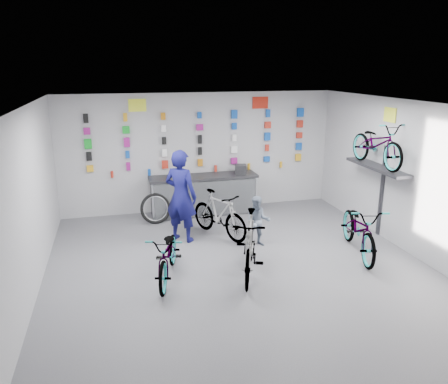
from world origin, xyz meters
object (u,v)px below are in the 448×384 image
object	(u,v)px
bike_left	(168,255)
bike_right	(359,229)
customer	(258,221)
bike_service	(219,214)
counter	(204,195)
clerk	(181,196)
bike_center	(250,245)

from	to	relation	value
bike_left	bike_right	world-z (taller)	bike_right
bike_left	customer	xyz separation A→B (m)	(1.98, 1.02, 0.08)
bike_left	bike_service	size ratio (longest dim) A/B	1.02
counter	bike_right	size ratio (longest dim) A/B	1.34
customer	bike_service	bearing A→B (deg)	145.66
bike_left	clerk	distance (m)	1.86
bike_service	bike_center	bearing A→B (deg)	-115.79
bike_center	customer	size ratio (longest dim) A/B	1.78
counter	clerk	world-z (taller)	clerk
bike_center	clerk	size ratio (longest dim) A/B	0.96
bike_left	bike_service	distance (m)	2.19
bike_right	bike_service	xyz separation A→B (m)	(-2.47, 1.59, -0.02)
counter	bike_center	xyz separation A→B (m)	(0.10, -3.50, 0.09)
bike_service	counter	bearing A→B (deg)	62.42
bike_left	bike_center	distance (m)	1.44
counter	clerk	distance (m)	1.85
counter	clerk	xyz separation A→B (m)	(-0.82, -1.58, 0.51)
bike_right	customer	xyz separation A→B (m)	(-1.82, 0.88, 0.01)
customer	bike_center	bearing A→B (deg)	-101.18
bike_left	bike_service	world-z (taller)	bike_service
bike_right	bike_service	distance (m)	2.94
bike_center	clerk	xyz separation A→B (m)	(-0.92, 1.91, 0.42)
clerk	customer	size ratio (longest dim) A/B	1.85
counter	bike_center	bearing A→B (deg)	-88.30
counter	bike_center	world-z (taller)	bike_center
bike_service	clerk	size ratio (longest dim) A/B	0.86
counter	bike_service	xyz separation A→B (m)	(0.02, -1.56, 0.02)
counter	bike_right	bearing A→B (deg)	-51.75
bike_center	bike_right	xyz separation A→B (m)	(2.38, 0.34, -0.04)
counter	bike_right	world-z (taller)	bike_right
bike_right	clerk	bearing A→B (deg)	168.61
bike_center	customer	xyz separation A→B (m)	(0.56, 1.22, -0.04)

